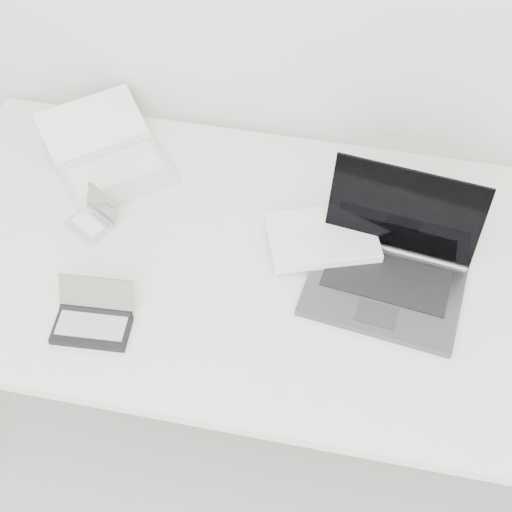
% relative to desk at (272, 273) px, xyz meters
% --- Properties ---
extents(desk, '(1.60, 0.80, 0.73)m').
position_rel_desk_xyz_m(desk, '(0.00, 0.00, 0.00)').
color(desk, white).
rests_on(desk, ground).
extents(laptop_large, '(0.47, 0.35, 0.22)m').
position_rel_desk_xyz_m(laptop_large, '(0.20, 0.02, 0.08)').
color(laptop_large, '#4F5254').
rests_on(laptop_large, desk).
extents(netbook_open_white, '(0.39, 0.40, 0.08)m').
position_rel_desk_xyz_m(netbook_open_white, '(-0.44, 0.21, 0.07)').
color(netbook_open_white, silver).
rests_on(netbook_open_white, desk).
extents(pda_silver, '(0.13, 0.13, 0.08)m').
position_rel_desk_xyz_m(pda_silver, '(-0.42, 0.02, 0.06)').
color(pda_silver, silver).
rests_on(pda_silver, desk).
extents(palmtop_charcoal, '(0.16, 0.14, 0.08)m').
position_rel_desk_xyz_m(palmtop_charcoal, '(-0.33, -0.23, 0.06)').
color(palmtop_charcoal, black).
rests_on(palmtop_charcoal, desk).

